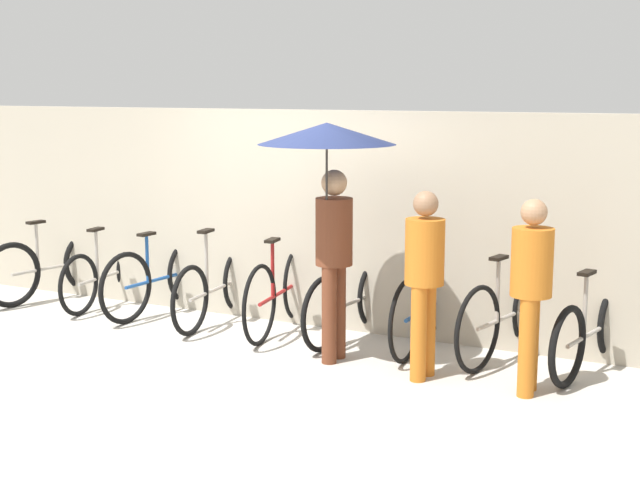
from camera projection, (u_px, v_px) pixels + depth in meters
ground_plane at (205, 369)px, 7.56m from camera, size 30.00×30.00×0.00m
back_wall at (297, 218)px, 8.88m from camera, size 15.09×0.12×2.14m
parked_bicycle_0 at (53, 266)px, 10.01m from camera, size 0.54×1.72×0.98m
parked_bicycle_1 at (108, 273)px, 9.74m from camera, size 0.44×1.67×1.01m
parked_bicycle_2 at (160, 277)px, 9.37m from camera, size 0.44×1.73×1.08m
parked_bicycle_3 at (216, 287)px, 9.00m from camera, size 0.44×1.72×1.11m
parked_bicycle_4 at (280, 291)px, 8.67m from camera, size 0.44×1.75×0.98m
parked_bicycle_5 at (351, 301)px, 8.41m from camera, size 0.44×1.67×1.06m
parked_bicycle_6 at (426, 306)px, 8.10m from camera, size 0.44×1.72×1.01m
parked_bicycle_7 at (507, 315)px, 7.79m from camera, size 0.53×1.75×1.11m
parked_bicycle_8 at (592, 331)px, 7.43m from camera, size 0.52×1.66×0.97m
pedestrian_leading at (329, 169)px, 7.43m from camera, size 1.15×1.15×2.07m
pedestrian_center at (424, 271)px, 7.18m from camera, size 0.32×0.32×1.55m
pedestrian_trailing at (531, 282)px, 6.82m from camera, size 0.32×0.32×1.53m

